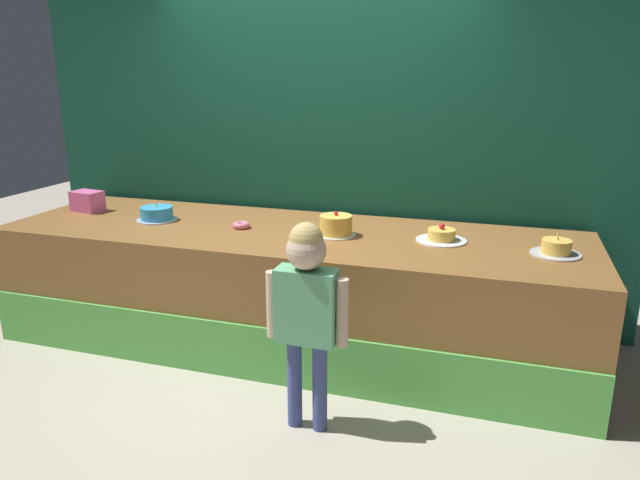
# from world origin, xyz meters

# --- Properties ---
(ground_plane) EXTENTS (12.00, 12.00, 0.00)m
(ground_plane) POSITION_xyz_m (0.00, 0.00, 0.00)
(ground_plane) COLOR #BCB29E
(stage_platform) EXTENTS (4.02, 1.21, 0.83)m
(stage_platform) POSITION_xyz_m (0.00, 0.59, 0.41)
(stage_platform) COLOR brown
(stage_platform) RESTS_ON ground_plane
(curtain_backdrop) EXTENTS (4.72, 0.08, 2.84)m
(curtain_backdrop) POSITION_xyz_m (0.00, 1.29, 1.42)
(curtain_backdrop) COLOR #144C38
(curtain_backdrop) RESTS_ON ground_plane
(child_figure) EXTENTS (0.45, 0.21, 1.16)m
(child_figure) POSITION_xyz_m (0.46, -0.38, 0.75)
(child_figure) COLOR #3F4C8C
(child_figure) RESTS_ON ground_plane
(pink_box) EXTENTS (0.25, 0.19, 0.16)m
(pink_box) POSITION_xyz_m (-1.71, 0.67, 0.91)
(pink_box) COLOR #E35EA2
(pink_box) RESTS_ON stage_platform
(donut) EXTENTS (0.12, 0.12, 0.04)m
(donut) POSITION_xyz_m (-0.34, 0.56, 0.85)
(donut) COLOR pink
(donut) RESTS_ON stage_platform
(cake_far_left) EXTENTS (0.30, 0.30, 0.16)m
(cake_far_left) POSITION_xyz_m (-1.03, 0.57, 0.88)
(cake_far_left) COLOR silver
(cake_far_left) RESTS_ON stage_platform
(cake_center_left) EXTENTS (0.26, 0.26, 0.17)m
(cake_center_left) POSITION_xyz_m (0.34, 0.57, 0.90)
(cake_center_left) COLOR white
(cake_center_left) RESTS_ON stage_platform
(cake_center_right) EXTENTS (0.32, 0.32, 0.12)m
(cake_center_right) POSITION_xyz_m (1.03, 0.65, 0.86)
(cake_center_right) COLOR white
(cake_center_right) RESTS_ON stage_platform
(cake_far_right) EXTENTS (0.29, 0.29, 0.14)m
(cake_far_right) POSITION_xyz_m (1.71, 0.56, 0.87)
(cake_far_right) COLOR silver
(cake_far_right) RESTS_ON stage_platform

